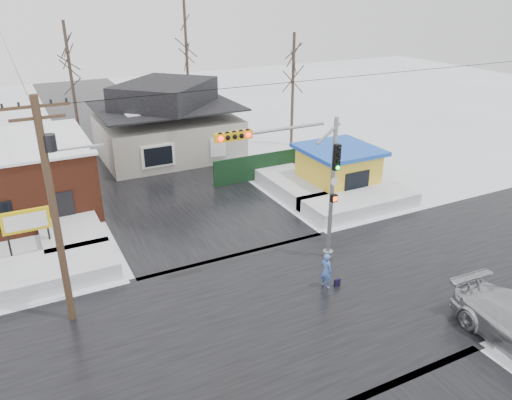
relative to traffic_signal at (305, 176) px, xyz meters
name	(u,v)px	position (x,y,z in m)	size (l,w,h in m)	color
ground	(289,311)	(-2.43, -2.97, -4.54)	(120.00, 120.00, 0.00)	white
road_ns	(289,310)	(-2.43, -2.97, -4.53)	(10.00, 120.00, 0.02)	black
road_ew	(289,310)	(-2.43, -2.97, -4.53)	(120.00, 10.00, 0.02)	black
snowbank_nw	(36,274)	(-11.43, 4.03, -4.14)	(7.00, 3.00, 0.80)	white
snowbank_ne	(359,202)	(6.57, 4.03, -4.14)	(7.00, 3.00, 0.80)	white
snowbank_nside_w	(67,222)	(-9.43, 9.03, -4.14)	(3.00, 8.00, 0.80)	white
snowbank_nside_e	(288,180)	(4.57, 9.03, -4.14)	(3.00, 8.00, 0.80)	white
traffic_signal	(305,176)	(0.00, 0.00, 0.00)	(6.05, 0.68, 7.00)	gray
utility_pole	(54,202)	(-10.36, 0.53, 0.57)	(3.15, 0.44, 9.00)	#382619
marquee_sign	(26,222)	(-11.43, 6.53, -2.62)	(2.20, 0.21, 2.55)	black
house	(167,122)	(-0.43, 19.03, -1.92)	(10.40, 8.40, 5.76)	#A8A598
kiosk	(338,169)	(7.07, 7.03, -3.08)	(4.60, 4.60, 2.88)	yellow
fence	(267,165)	(4.07, 11.03, -3.64)	(8.00, 0.12, 1.80)	black
tree_far_left	(67,49)	(-6.43, 23.03, 3.41)	(3.00, 3.00, 10.00)	#332821
tree_far_mid	(185,21)	(3.57, 25.03, 5.00)	(3.00, 3.00, 12.00)	#332821
tree_far_right	(294,57)	(9.57, 17.03, 2.62)	(3.00, 3.00, 9.00)	#332821
pedestrian	(326,271)	(-0.09, -2.19, -3.71)	(0.60, 0.39, 1.65)	#4367BC
shopping_bag	(337,283)	(0.41, -2.37, -4.36)	(0.28, 0.12, 0.35)	black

